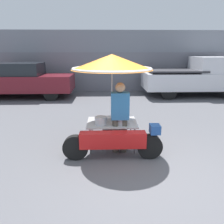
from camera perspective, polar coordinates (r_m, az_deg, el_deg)
ground_plane at (r=4.21m, az=8.70°, el=-15.47°), size 36.00×36.00×0.00m
shopfront_building at (r=12.99m, az=1.41°, el=13.21°), size 28.00×2.06×3.20m
vendor_motorcycle_cart at (r=4.65m, az=0.10°, el=8.90°), size 2.05×1.73×2.10m
vendor_person at (r=4.65m, az=2.10°, el=-0.67°), size 0.38×0.22×1.54m
parked_car at (r=11.19m, az=-22.32°, el=7.74°), size 4.57×1.77×1.62m
pickup_truck at (r=11.58m, az=21.38°, el=8.45°), size 4.96×1.96×1.88m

